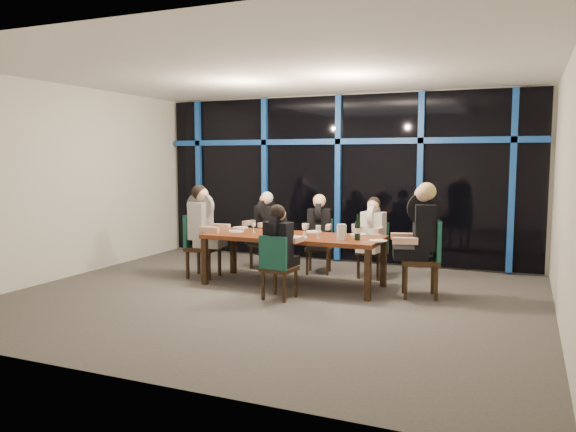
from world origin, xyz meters
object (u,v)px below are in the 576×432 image
Objects in this scene: chair_end_left at (198,242)px; diner_end_left at (203,217)px; diner_far_mid at (319,222)px; diner_end_right at (421,223)px; dining_table at (293,240)px; chair_far_mid at (319,243)px; wine_bottle at (357,230)px; chair_far_right at (374,247)px; diner_far_right at (373,225)px; chair_far_left at (268,239)px; chair_end_right at (427,254)px; chair_near_mid at (277,264)px; diner_far_left at (265,219)px; diner_near_mid at (279,237)px; water_pitcher at (341,232)px.

diner_end_left reaches higher than chair_end_left.
diner_end_right is at bearing -39.80° from diner_far_mid.
diner_end_right is at bearing 1.44° from dining_table.
wine_bottle is (0.98, -1.17, 0.40)m from chair_far_mid.
diner_far_right is at bearing -90.00° from chair_far_right.
chair_far_mid is 0.92m from chair_far_right.
chair_far_left is 1.84m from chair_far_right.
chair_end_right is 2.11m from diner_far_mid.
chair_near_mid is at bearing -106.72° from chair_far_right.
diner_far_mid reaches higher than chair_end_left.
chair_near_mid is at bearing -78.12° from chair_end_right.
diner_end_left is at bearing -178.97° from dining_table.
chair_far_left is at bearing -175.69° from diner_far_right.
chair_near_mid is 2.03m from diner_far_right.
diner_far_mid is at bearing -61.23° from diner_end_left.
wine_bottle reaches higher than chair_end_right.
chair_near_mid is at bearing -41.67° from diner_far_left.
chair_end_right reaches higher than chair_near_mid.
dining_table is 2.53× the size of diner_end_right.
diner_far_right is (0.91, -0.09, 0.34)m from chair_far_mid.
diner_end_right reaches higher than diner_end_left.
diner_near_mid reaches higher than wine_bottle.
diner_end_right is at bearing -41.38° from chair_far_mid.
chair_near_mid is at bearing -120.02° from chair_end_left.
wine_bottle is at bearing -94.88° from diner_end_right.
chair_far_left is at bearing -125.50° from diner_end_right.
diner_end_right is (2.73, -1.00, 0.51)m from chair_far_left.
chair_end_right is 1.26× the size of diner_near_mid.
diner_end_left is at bearing -101.23° from chair_far_left.
diner_near_mid is at bearing -117.93° from chair_end_left.
water_pitcher is at bearing -92.64° from diner_end_right.
diner_near_mid is at bearing -119.18° from diner_end_left.
diner_far_mid is at bearing 131.17° from wine_bottle.
chair_far_right is 0.82× the size of chair_end_right.
diner_far_right is at bearing -108.76° from chair_near_mid.
chair_end_left is 0.96× the size of diner_end_right.
diner_end_right is (-0.09, -0.02, 0.42)m from chair_end_right.
wine_bottle is (1.90, -1.16, 0.39)m from chair_far_left.
diner_far_mid is at bearing 87.84° from dining_table.
water_pitcher is (0.67, 0.67, 0.38)m from chair_near_mid.
dining_table is at bearing 173.80° from wine_bottle.
wine_bottle reaches higher than water_pitcher.
wine_bottle is at bearing -80.47° from chair_far_right.
chair_end_right is 3.46m from diner_end_left.
diner_end_right is (3.43, 0.08, 0.45)m from chair_end_left.
chair_far_right is 3.95× the size of water_pitcher.
wine_bottle is (-0.83, -0.15, -0.12)m from diner_end_right.
chair_near_mid is 1.03× the size of diner_near_mid.
diner_far_left is 3.96× the size of water_pitcher.
wine_bottle reaches higher than chair_far_mid.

